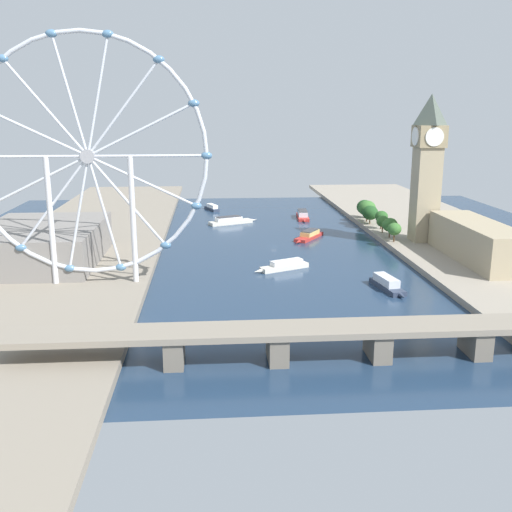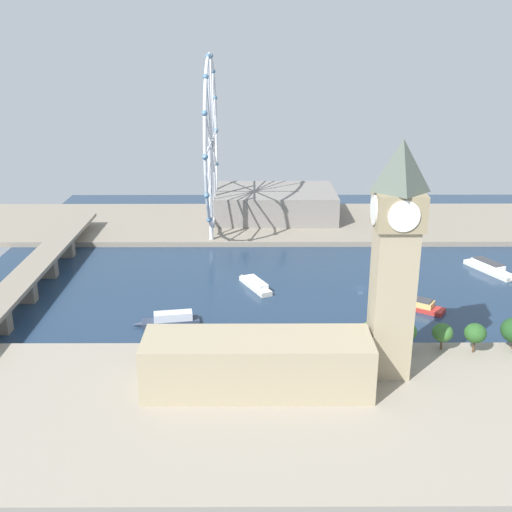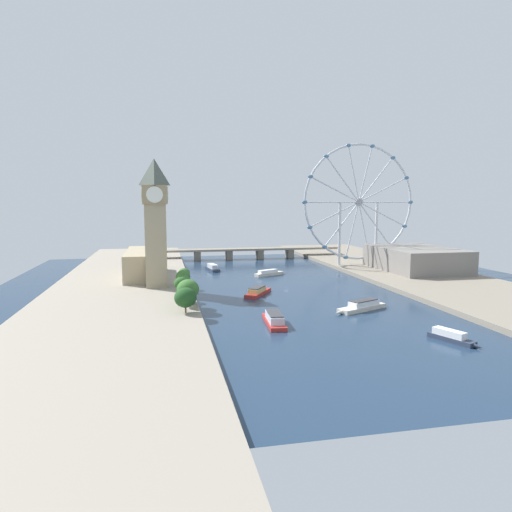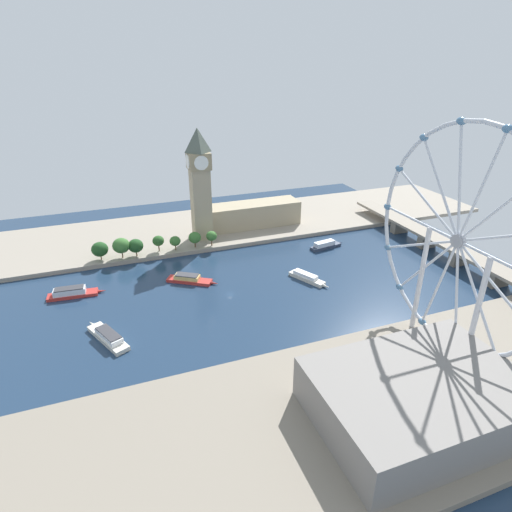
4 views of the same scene
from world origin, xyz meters
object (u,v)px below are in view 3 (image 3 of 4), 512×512
object	(u,v)px
clock_tower	(155,221)
tour_boat_5	(212,268)
tour_boat_3	(362,306)
ferris_wheel	(359,203)
parliament_block	(142,263)
river_bridge	(244,251)
tour_boat_0	(258,291)
tour_boat_1	(269,273)
tour_boat_2	(451,337)
tour_boat_4	(274,319)
riverside_hall	(416,259)

from	to	relation	value
clock_tower	tour_boat_5	xyz separation A→B (m)	(45.24, 82.44, -43.58)
tour_boat_3	tour_boat_5	distance (m)	170.78
clock_tower	ferris_wheel	bearing A→B (deg)	22.64
parliament_block	tour_boat_3	bearing A→B (deg)	-45.55
clock_tower	river_bridge	distance (m)	180.63
tour_boat_0	tour_boat_1	distance (m)	75.10
river_bridge	tour_boat_3	distance (m)	231.70
river_bridge	tour_boat_2	distance (m)	291.67
river_bridge	tour_boat_1	size ratio (longest dim) A/B	6.95
parliament_block	river_bridge	size ratio (longest dim) A/B	0.38
clock_tower	ferris_wheel	size ratio (longest dim) A/B	0.78
parliament_block	tour_boat_1	world-z (taller)	parliament_block
tour_boat_2	tour_boat_5	size ratio (longest dim) A/B	0.79
ferris_wheel	tour_boat_4	bearing A→B (deg)	-125.27
riverside_hall	river_bridge	world-z (taller)	riverside_hall
tour_boat_2	ferris_wheel	bearing A→B (deg)	144.34
ferris_wheel	tour_boat_3	world-z (taller)	ferris_wheel
parliament_block	tour_boat_0	size ratio (longest dim) A/B	2.48
parliament_block	tour_boat_2	distance (m)	224.67
riverside_hall	tour_boat_2	world-z (taller)	riverside_hall
tour_boat_5	river_bridge	bearing A→B (deg)	-38.93
tour_boat_2	tour_boat_4	distance (m)	77.67
ferris_wheel	tour_boat_5	xyz separation A→B (m)	(-127.45, 10.40, -54.68)
tour_boat_0	tour_boat_5	bearing A→B (deg)	41.81
parliament_block	tour_boat_0	world-z (taller)	parliament_block
clock_tower	tour_boat_0	size ratio (longest dim) A/B	2.69
tour_boat_4	ferris_wheel	bearing A→B (deg)	-30.79
tour_boat_1	parliament_block	bearing A→B (deg)	154.46
clock_tower	tour_boat_5	world-z (taller)	clock_tower
tour_boat_3	tour_boat_4	xyz separation A→B (m)	(-53.09, -17.69, 0.24)
parliament_block	tour_boat_2	xyz separation A→B (m)	(132.54, -181.11, -10.45)
tour_boat_1	tour_boat_2	size ratio (longest dim) A/B	1.26
tour_boat_3	clock_tower	bearing A→B (deg)	-59.58
tour_boat_1	tour_boat_3	bearing A→B (deg)	-105.68
clock_tower	river_bridge	bearing A→B (deg)	60.87
riverside_hall	tour_boat_5	bearing A→B (deg)	162.82
tour_boat_4	tour_boat_3	bearing A→B (deg)	-67.09
tour_boat_4	tour_boat_1	bearing A→B (deg)	-8.03
tour_boat_2	riverside_hall	bearing A→B (deg)	131.61
parliament_block	tour_boat_3	world-z (taller)	parliament_block
tour_boat_3	tour_boat_5	size ratio (longest dim) A/B	1.21
river_bridge	tour_boat_2	size ratio (longest dim) A/B	8.73
tour_boat_5	tour_boat_3	bearing A→B (deg)	-167.68
clock_tower	tour_boat_4	distance (m)	117.33
tour_boat_4	tour_boat_5	bearing A→B (deg)	7.75
parliament_block	ferris_wheel	distance (m)	191.22
tour_boat_3	tour_boat_5	xyz separation A→B (m)	(-63.16, 158.67, 0.12)
parliament_block	ferris_wheel	world-z (taller)	ferris_wheel
riverside_hall	tour_boat_1	world-z (taller)	riverside_hall
parliament_block	tour_boat_2	bearing A→B (deg)	-53.80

